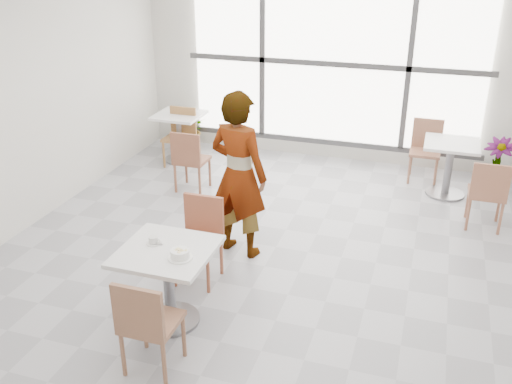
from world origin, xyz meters
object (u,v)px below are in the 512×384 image
(oatmeal_bowl, at_px, (180,254))
(bg_table_left, at_px, (180,130))
(coffee_cup, at_px, (154,241))
(chair_near, at_px, (146,321))
(bg_chair_right_near, at_px, (488,191))
(bg_table_right, at_px, (449,161))
(person, at_px, (239,175))
(plant_left, at_px, (189,130))
(bg_chair_left_near, at_px, (189,157))
(bg_chair_right_far, at_px, (426,146))
(bg_chair_left_far, at_px, (181,132))
(plant_right, at_px, (497,164))
(main_table, at_px, (168,272))
(chair_far, at_px, (200,233))

(oatmeal_bowl, distance_m, bg_table_left, 4.33)
(coffee_cup, bearing_deg, oatmeal_bowl, -25.89)
(chair_near, height_order, bg_chair_right_near, same)
(bg_table_right, xyz_separation_m, bg_chair_right_near, (0.44, -0.91, 0.01))
(person, height_order, plant_left, person)
(bg_table_left, xyz_separation_m, bg_chair_left_near, (0.64, -1.07, 0.01))
(chair_near, relative_size, bg_chair_right_far, 1.00)
(bg_chair_right_near, bearing_deg, bg_chair_left_far, -11.63)
(bg_chair_left_near, height_order, bg_chair_right_far, same)
(plant_right, bearing_deg, bg_table_right, -147.21)
(person, height_order, plant_right, person)
(chair_near, relative_size, bg_table_left, 1.16)
(bg_table_left, bearing_deg, bg_chair_left_far, -56.56)
(bg_chair_left_near, relative_size, bg_chair_right_near, 1.00)
(bg_chair_right_far, bearing_deg, main_table, -115.48)
(main_table, distance_m, chair_near, 0.68)
(chair_near, xyz_separation_m, coffee_cup, (-0.29, 0.72, 0.28))
(bg_chair_left_near, bearing_deg, bg_table_right, -163.85)
(bg_chair_right_far, bearing_deg, plant_left, 179.39)
(bg_chair_right_near, relative_size, plant_left, 1.19)
(person, xyz_separation_m, bg_chair_left_far, (-1.75, 2.29, -0.41))
(main_table, bearing_deg, chair_near, -78.39)
(person, bearing_deg, bg_chair_left_far, -38.59)
(bg_chair_left_far, bearing_deg, bg_table_left, 123.44)
(chair_near, xyz_separation_m, plant_right, (2.83, 4.78, -0.13))
(oatmeal_bowl, distance_m, bg_chair_right_near, 3.90)
(coffee_cup, height_order, plant_left, coffee_cup)
(oatmeal_bowl, bearing_deg, coffee_cup, 154.11)
(main_table, height_order, chair_far, chair_far)
(oatmeal_bowl, xyz_separation_m, coffee_cup, (-0.33, 0.16, -0.01))
(chair_far, xyz_separation_m, bg_chair_left_far, (-1.56, 2.90, 0.00))
(plant_right, bearing_deg, oatmeal_bowl, -123.45)
(chair_near, bearing_deg, main_table, -78.39)
(person, height_order, bg_chair_left_near, person)
(bg_table_left, bearing_deg, oatmeal_bowl, -64.77)
(bg_table_right, distance_m, bg_chair_left_far, 3.92)
(plant_right, bearing_deg, coffee_cup, -127.53)
(bg_chair_right_near, xyz_separation_m, plant_right, (0.19, 1.32, -0.13))
(bg_chair_left_far, bearing_deg, chair_near, -68.41)
(main_table, bearing_deg, bg_chair_left_near, 110.45)
(person, distance_m, bg_chair_left_near, 1.83)
(oatmeal_bowl, height_order, bg_chair_right_far, bg_chair_right_far)
(oatmeal_bowl, height_order, bg_chair_right_near, bg_chair_right_near)
(chair_near, bearing_deg, bg_chair_right_near, -127.32)
(chair_near, distance_m, plant_left, 5.24)
(coffee_cup, xyz_separation_m, plant_left, (-1.55, 4.18, -0.42))
(bg_table_left, distance_m, bg_chair_right_far, 3.69)
(bg_chair_right_far, bearing_deg, person, -123.27)
(bg_chair_left_far, bearing_deg, bg_table_right, 0.22)
(bg_table_right, bearing_deg, bg_table_left, 178.61)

